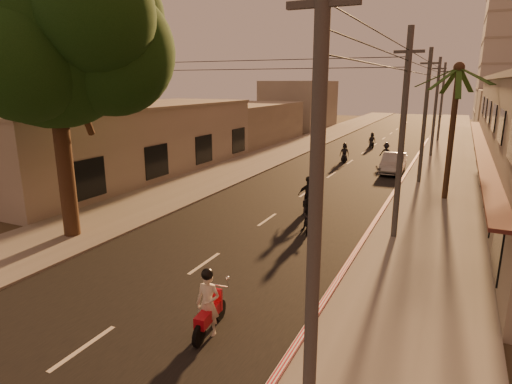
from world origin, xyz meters
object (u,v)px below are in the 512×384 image
scooter_mid_b (308,196)px  scooter_far_b (386,153)px  parked_car (393,163)px  palm_tree (458,76)px  scooter_far_c (372,141)px  scooter_red (209,305)px  scooter_mid_a (309,216)px  scooter_far_a (344,153)px  broadleaf_tree (61,39)px

scooter_mid_b → scooter_far_b: scooter_mid_b is taller
scooter_mid_b → parked_car: scooter_mid_b is taller
palm_tree → scooter_far_b: (-5.17, 11.21, -6.34)m
parked_car → scooter_far_c: (-4.02, 12.87, -0.01)m
palm_tree → scooter_red: (-5.36, -17.98, -6.29)m
palm_tree → scooter_red: size_ratio=4.11×
scooter_mid_a → scooter_red: bearing=-100.6°
scooter_mid_a → scooter_far_a: bearing=87.3°
scooter_red → scooter_far_c: scooter_red is taller
broadleaf_tree → scooter_red: broadleaf_tree is taller
scooter_mid_a → scooter_far_c: (-2.42, 28.42, -0.02)m
scooter_far_a → palm_tree: bearing=-63.4°
palm_tree → scooter_far_a: size_ratio=4.80×
scooter_mid_a → scooter_far_a: 18.77m
scooter_red → scooter_far_b: bearing=83.4°
scooter_mid_a → scooter_far_c: 28.52m
scooter_far_c → broadleaf_tree: bearing=-125.1°
broadleaf_tree → scooter_mid_a: 12.98m
scooter_far_a → scooter_far_c: (0.53, 9.88, -0.03)m
palm_tree → parked_car: palm_tree is taller
palm_tree → parked_car: (-3.94, 6.87, -6.39)m
scooter_far_c → palm_tree: bearing=-91.9°
scooter_mid_a → parked_car: bearing=72.4°
scooter_red → parked_car: scooter_red is taller
palm_tree → scooter_far_c: bearing=112.0°
scooter_mid_b → palm_tree: bearing=34.7°
broadleaf_tree → parked_car: (10.67, 20.73, -7.72)m
scooter_mid_b → parked_car: size_ratio=0.43×
scooter_far_b → parked_car: size_ratio=0.39×
broadleaf_tree → parked_car: size_ratio=2.61×
scooter_far_b → scooter_red: bearing=-99.2°
broadleaf_tree → parked_car: broadleaf_tree is taller
scooter_mid_a → scooter_mid_b: 3.04m
scooter_mid_a → scooter_far_b: (0.38, 19.89, 0.05)m
scooter_far_c → scooter_far_a: bearing=-117.0°
scooter_red → scooter_mid_a: size_ratio=1.19×
palm_tree → scooter_far_c: 22.23m
scooter_far_a → scooter_far_c: 9.89m
scooter_mid_a → scooter_far_b: scooter_far_b is taller
scooter_far_b → scooter_far_c: bearing=99.3°
scooter_far_b → scooter_far_c: scooter_far_b is taller
scooter_far_b → broadleaf_tree: bearing=-119.4°
scooter_mid_a → parked_car: (1.60, 15.55, -0.00)m
palm_tree → scooter_far_b: palm_tree is taller
scooter_red → scooter_far_a: (-3.13, 27.84, -0.09)m
broadleaf_tree → scooter_mid_b: 13.67m
scooter_far_b → parked_car: (1.23, -4.34, -0.05)m
broadleaf_tree → parked_car: bearing=62.8°
scooter_red → scooter_far_b: scooter_red is taller
broadleaf_tree → scooter_far_b: size_ratio=6.74×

